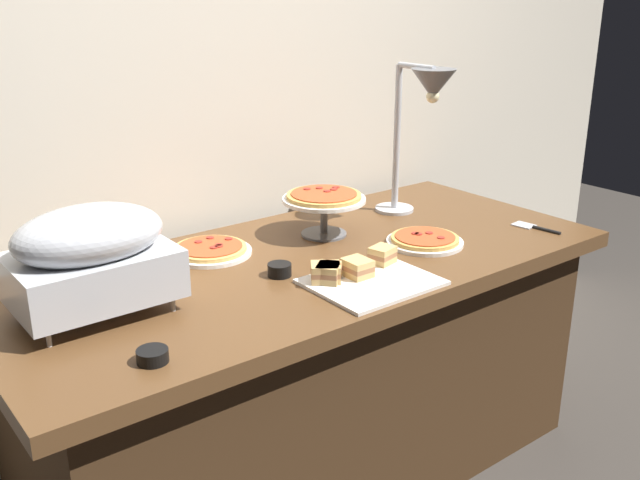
% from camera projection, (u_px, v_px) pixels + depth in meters
% --- Properties ---
extents(ground_plane, '(8.00, 8.00, 0.00)m').
position_uv_depth(ground_plane, '(309.00, 469.00, 2.43)').
color(ground_plane, '#38332D').
extents(back_wall, '(4.40, 0.04, 2.40)m').
position_uv_depth(back_wall, '(217.00, 93.00, 2.40)').
color(back_wall, beige).
rests_on(back_wall, ground_plane).
extents(buffet_table, '(1.90, 0.84, 0.76)m').
position_uv_depth(buffet_table, '(308.00, 368.00, 2.30)').
color(buffet_table, brown).
rests_on(buffet_table, ground_plane).
extents(chafing_dish, '(0.39, 0.27, 0.28)m').
position_uv_depth(chafing_dish, '(91.00, 255.00, 1.77)').
color(chafing_dish, '#B7BABF').
rests_on(chafing_dish, buffet_table).
extents(heat_lamp, '(0.15, 0.31, 0.53)m').
position_uv_depth(heat_lamp, '(426.00, 101.00, 2.41)').
color(heat_lamp, '#B7BABF').
rests_on(heat_lamp, buffet_table).
extents(pizza_plate_front, '(0.26, 0.26, 0.03)m').
position_uv_depth(pizza_plate_front, '(210.00, 250.00, 2.21)').
color(pizza_plate_front, white).
rests_on(pizza_plate_front, buffet_table).
extents(pizza_plate_center, '(0.25, 0.25, 0.03)m').
position_uv_depth(pizza_plate_center, '(425.00, 240.00, 2.30)').
color(pizza_plate_center, white).
rests_on(pizza_plate_center, buffet_table).
extents(pizza_plate_raised_stand, '(0.27, 0.27, 0.15)m').
position_uv_depth(pizza_plate_raised_stand, '(324.00, 201.00, 2.35)').
color(pizza_plate_raised_stand, '#595B60').
rests_on(pizza_plate_raised_stand, buffet_table).
extents(sandwich_platter, '(0.34, 0.28, 0.06)m').
position_uv_depth(sandwich_platter, '(359.00, 275.00, 2.01)').
color(sandwich_platter, white).
rests_on(sandwich_platter, buffet_table).
extents(sauce_cup_near, '(0.07, 0.07, 0.03)m').
position_uv_depth(sauce_cup_near, '(152.00, 355.00, 1.58)').
color(sauce_cup_near, black).
rests_on(sauce_cup_near, buffet_table).
extents(sauce_cup_far, '(0.07, 0.07, 0.04)m').
position_uv_depth(sauce_cup_far, '(280.00, 269.00, 2.04)').
color(sauce_cup_far, black).
rests_on(sauce_cup_far, buffet_table).
extents(serving_spatula, '(0.06, 0.17, 0.01)m').
position_uv_depth(serving_spatula, '(535.00, 228.00, 2.45)').
color(serving_spatula, '#B7BABF').
rests_on(serving_spatula, buffet_table).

